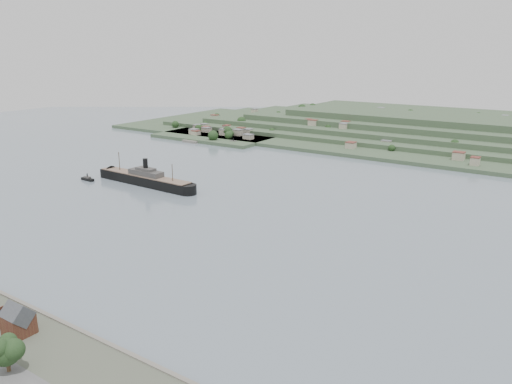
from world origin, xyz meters
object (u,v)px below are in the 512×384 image
Objects in this scene: gabled_building at (18,320)px; steamship at (142,178)px; tugboat at (88,179)px; fig_tree at (5,351)px.

gabled_building is 237.61m from steamship.
gabled_building is at bearing -55.31° from steamship.
steamship reaches higher than gabled_building.
steamship is (-135.23, 195.35, -3.10)m from gabled_building.
gabled_building is 0.98× the size of tugboat.
gabled_building is at bearing -43.76° from tugboat.
steamship is at bearing 20.66° from tugboat.
fig_tree is (19.50, -16.35, 2.49)m from gabled_building.
steamship is 8.01× the size of tugboat.
steamship is 262.28m from fig_tree.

